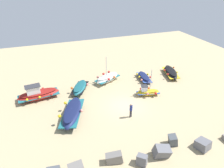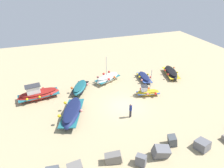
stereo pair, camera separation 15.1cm
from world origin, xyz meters
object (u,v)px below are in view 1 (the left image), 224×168
at_px(fishing_boat_0, 107,78).
at_px(person_walking, 131,109).
at_px(fishing_boat_1, 72,112).
at_px(fishing_boat_4, 148,92).
at_px(fishing_boat_6, 171,72).
at_px(fishing_boat_5, 38,94).
at_px(fishing_boat_2, 80,88).
at_px(fishing_boat_3, 144,77).

height_order(fishing_boat_0, person_walking, fishing_boat_0).
xyz_separation_m(fishing_boat_1, fishing_boat_4, (-9.99, -1.37, -0.20)).
bearing_deg(fishing_boat_6, person_walking, -37.68).
xyz_separation_m(fishing_boat_4, fishing_boat_5, (13.41, -3.84, 0.19)).
bearing_deg(fishing_boat_0, fishing_boat_5, 161.85).
distance_m(fishing_boat_2, fishing_boat_3, 9.64).
relative_size(fishing_boat_0, fishing_boat_4, 1.15).
height_order(fishing_boat_1, fishing_boat_4, fishing_boat_4).
relative_size(fishing_boat_4, person_walking, 2.10).
height_order(fishing_boat_3, fishing_boat_6, fishing_boat_6).
height_order(fishing_boat_1, fishing_boat_2, fishing_boat_1).
bearing_deg(fishing_boat_5, fishing_boat_1, 116.38).
height_order(fishing_boat_5, person_walking, fishing_boat_5).
bearing_deg(fishing_boat_3, fishing_boat_4, 165.99).
height_order(fishing_boat_3, fishing_boat_4, fishing_boat_4).
height_order(fishing_boat_0, fishing_boat_1, fishing_boat_0).
relative_size(fishing_boat_2, person_walking, 2.33).
relative_size(fishing_boat_5, person_walking, 3.01).
bearing_deg(person_walking, fishing_boat_4, -68.61).
height_order(fishing_boat_2, fishing_boat_6, fishing_boat_6).
bearing_deg(fishing_boat_2, fishing_boat_1, 7.89).
bearing_deg(fishing_boat_2, person_walking, 56.83).
distance_m(fishing_boat_2, person_walking, 8.48).
bearing_deg(person_walking, fishing_boat_6, -73.55).
xyz_separation_m(fishing_boat_1, fishing_boat_2, (-1.91, -5.33, -0.17)).
bearing_deg(fishing_boat_6, fishing_boat_4, -41.25).
distance_m(fishing_boat_0, fishing_boat_4, 6.45).
height_order(fishing_boat_1, person_walking, person_walking).
xyz_separation_m(fishing_boat_0, fishing_boat_5, (9.67, 1.41, 0.09)).
relative_size(fishing_boat_2, fishing_boat_3, 1.10).
height_order(fishing_boat_0, fishing_boat_2, fishing_boat_0).
distance_m(fishing_boat_2, fishing_boat_6, 14.17).
height_order(fishing_boat_1, fishing_boat_6, fishing_boat_1).
relative_size(fishing_boat_4, fishing_boat_6, 0.79).
bearing_deg(fishing_boat_0, fishing_boat_1, -159.77).
height_order(fishing_boat_0, fishing_boat_4, fishing_boat_0).
bearing_deg(fishing_boat_5, fishing_boat_6, 173.26).
xyz_separation_m(fishing_boat_2, person_walking, (-4.13, 7.39, 0.53)).
height_order(fishing_boat_0, fishing_boat_3, fishing_boat_0).
bearing_deg(fishing_boat_5, fishing_boat_4, 157.12).
height_order(fishing_boat_1, fishing_boat_5, fishing_boat_5).
relative_size(fishing_boat_4, fishing_boat_5, 0.70).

